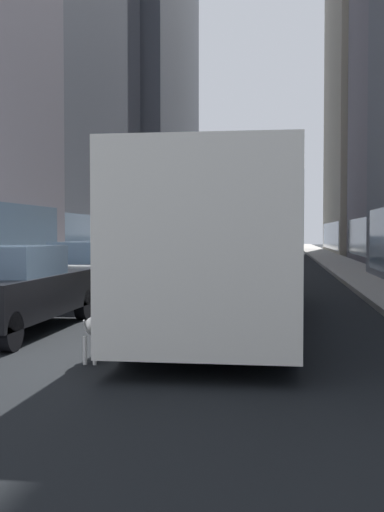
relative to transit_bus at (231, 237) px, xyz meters
The scene contains 13 objects.
ground_plane 31.29m from the transit_bus, 92.20° to the left, with size 120.00×120.00×0.00m, color black.
sidewalk_left 32.01m from the transit_bus, 102.46° to the left, with size 2.40×110.00×0.15m, color #ADA89E.
sidewalk_right 31.58m from the transit_bus, 81.80° to the left, with size 2.40×110.00×0.15m, color #9E9991.
building_left_mid 28.10m from the transit_bus, 120.80° to the left, with size 8.42×19.23×26.87m.
building_left_far 50.59m from the transit_bus, 106.17° to the left, with size 10.52×22.74×40.86m.
transit_bus is the anchor object (origin of this frame).
car_red_coupe 27.97m from the transit_bus, 98.23° to the left, with size 1.72×4.03×1.62m.
car_white_van 5.27m from the transit_bus, 140.54° to the left, with size 1.84×4.13×1.62m.
car_silver_sedan 35.54m from the transit_bus, 87.42° to the left, with size 1.77×4.56×1.62m.
car_blue_hatchback 37.24m from the transit_bus, 93.70° to the left, with size 1.81×4.76×1.62m.
car_yellow_taxi 10.48m from the transit_bus, 90.00° to the left, with size 1.88×3.91×1.62m.
car_black_suv 4.57m from the transit_bus, 153.47° to the right, with size 1.87×4.61×1.62m.
dalmatian_dog 4.79m from the transit_bus, 110.86° to the right, with size 0.22×0.96×0.72m.
Camera 1 is at (2.20, -9.44, 1.86)m, focal length 44.72 mm.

